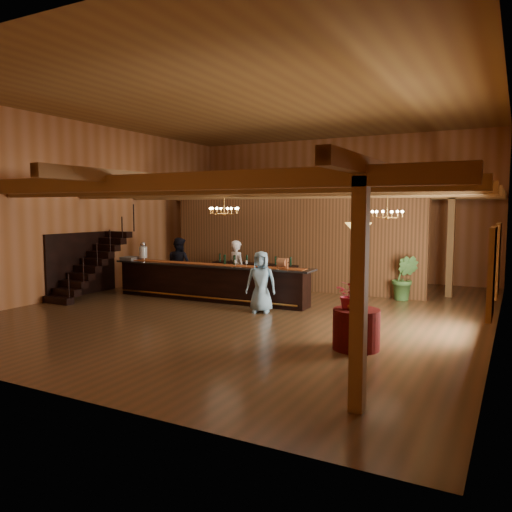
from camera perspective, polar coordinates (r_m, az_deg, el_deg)
The scene contains 30 objects.
floor at distance 13.86m, azimuth -0.10°, elevation -6.06°, with size 14.00×14.00×0.00m, color brown.
ceiling at distance 13.85m, azimuth -0.11°, elevation 16.84°, with size 14.00×14.00×0.00m, color olive.
wall_back at distance 20.03m, azimuth 9.37°, elevation 5.36°, with size 12.00×0.10×5.50m, color #B26F44.
wall_front at distance 8.09m, azimuth -24.12°, elevation 4.80°, with size 12.00×0.10×5.50m, color #B26F44.
wall_left at distance 17.23m, azimuth -18.10°, elevation 5.15°, with size 0.10×14.00×5.50m, color #B26F44.
wall_right at distance 12.00m, azimuth 26.20°, elevation 4.80°, with size 0.10×14.00×5.50m, color #B26F44.
beam_grid at distance 14.04m, azimuth 0.87°, elevation 7.39°, with size 11.90×13.90×0.39m.
support_posts at distance 13.19m, azimuth -1.12°, elevation 0.38°, with size 9.20×10.20×3.20m.
partition_wall at distance 16.99m, azimuth 3.94°, elevation 1.35°, with size 9.00×0.18×3.10m, color brown.
window_right_front at distance 10.48m, azimuth 25.38°, elevation -1.78°, with size 0.12×1.05×1.75m, color white.
window_right_back at distance 13.06m, azimuth 25.89°, elevation -0.45°, with size 0.12×1.05×1.75m, color white.
staircase at distance 16.42m, azimuth -18.43°, elevation -0.99°, with size 1.00×2.80×2.00m.
backroom_boxes at distance 18.85m, azimuth 6.97°, elevation -1.38°, with size 4.10×0.60×1.10m.
tasting_bar at distance 15.13m, azimuth -5.29°, elevation -2.97°, with size 6.56×1.00×1.10m.
beverage_dispenser at distance 16.56m, azimuth -12.77°, elevation 0.52°, with size 0.26×0.26×0.60m.
glass_rack_tray at distance 16.78m, azimuth -14.15°, elevation -0.26°, with size 0.50×0.50×0.10m, color gray.
raffle_drum at distance 13.89m, azimuth 3.03°, elevation -0.75°, with size 0.34×0.24×0.30m.
bar_bottle_0 at distance 14.92m, azimuth -3.60°, elevation -0.42°, with size 0.07×0.07×0.30m, color black.
bar_bottle_1 at distance 14.76m, azimuth -2.47°, elevation -0.48°, with size 0.07×0.07×0.30m, color black.
backbar_shelf at distance 17.15m, azimuth -0.24°, elevation -2.32°, with size 3.15×0.49×0.89m, color black.
round_table at distance 10.13m, azimuth 11.39°, elevation -8.20°, with size 0.92×0.92×0.80m, color #54080A.
chandelier_left at distance 13.64m, azimuth -3.66°, elevation 5.22°, with size 0.80×0.80×0.64m.
chandelier_right at distance 13.25m, azimuth 14.75°, elevation 4.70°, with size 0.80×0.80×0.72m.
pendant_lamp at distance 9.85m, azimuth 11.61°, elevation 3.19°, with size 0.52×0.52×0.90m.
bartender at distance 15.50m, azimuth -2.19°, elevation -1.48°, with size 0.65×0.43×1.78m, color white.
staff_second at distance 16.70m, azimuth -8.76°, elevation -1.00°, with size 0.88×0.68×1.81m, color black.
guest at distance 13.27m, azimuth 0.57°, elevation -2.97°, with size 0.80×0.52×1.64m, color #85B6D6.
floor_plant at distance 15.65m, azimuth 16.63°, elevation -2.41°, with size 0.75×0.61×1.37m, color #447734.
table_flowers at distance 9.98m, azimuth 10.64°, elevation -4.40°, with size 0.50×0.44×0.56m, color #AB2239.
table_vase at distance 9.94m, azimuth 10.85°, elevation -5.16°, with size 0.16×0.16×0.32m, color gold.
Camera 1 is at (6.37, -11.99, 2.79)m, focal length 35.00 mm.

